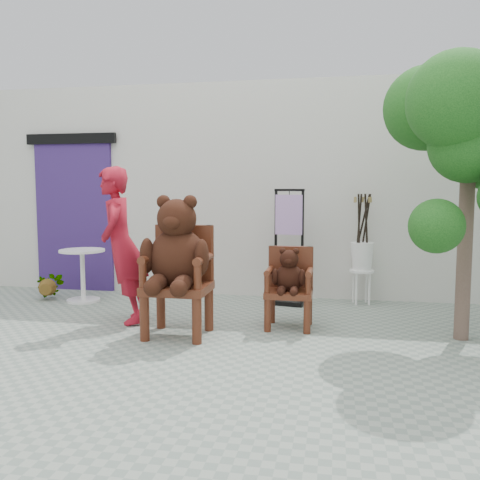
{
  "coord_description": "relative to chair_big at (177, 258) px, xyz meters",
  "views": [
    {
      "loc": [
        0.83,
        -4.43,
        1.5
      ],
      "look_at": [
        -0.19,
        1.05,
        0.95
      ],
      "focal_mm": 38.0,
      "sensor_mm": 36.0,
      "label": 1
    }
  ],
  "objects": [
    {
      "name": "chair_small",
      "position": [
        1.1,
        0.52,
        -0.28
      ],
      "size": [
        0.5,
        0.48,
        0.88
      ],
      "color": "#451C0E",
      "rests_on": "ground"
    },
    {
      "name": "back_wall",
      "position": [
        0.74,
        2.59,
        0.69
      ],
      "size": [
        9.0,
        1.0,
        3.0
      ],
      "primitive_type": "cube",
      "color": "silver",
      "rests_on": "ground"
    },
    {
      "name": "doorway",
      "position": [
        -2.26,
        2.07,
        0.35
      ],
      "size": [
        1.4,
        0.11,
        2.33
      ],
      "color": "#382062",
      "rests_on": "ground"
    },
    {
      "name": "stool_bucket",
      "position": [
        1.94,
        1.84,
        -0.17
      ],
      "size": [
        0.32,
        0.32,
        1.45
      ],
      "rotation": [
        0.0,
        0.0,
        0.18
      ],
      "color": "white",
      "rests_on": "ground"
    },
    {
      "name": "display_stand",
      "position": [
        0.99,
        1.67,
        -0.23
      ],
      "size": [
        0.51,
        0.43,
        1.51
      ],
      "rotation": [
        0.0,
        0.0,
        -0.19
      ],
      "color": "black",
      "rests_on": "ground"
    },
    {
      "name": "person",
      "position": [
        -0.77,
        0.38,
        0.06
      ],
      "size": [
        0.55,
        0.72,
        1.75
      ],
      "primitive_type": "imported",
      "rotation": [
        0.0,
        0.0,
        -1.34
      ],
      "color": "maroon",
      "rests_on": "ground"
    },
    {
      "name": "ground_plane",
      "position": [
        0.74,
        -0.51,
        -0.81
      ],
      "size": [
        60.0,
        60.0,
        0.0
      ],
      "primitive_type": "plane",
      "color": "gray",
      "rests_on": "ground"
    },
    {
      "name": "tree",
      "position": [
        2.91,
        0.43,
        1.36
      ],
      "size": [
        1.77,
        1.62,
        3.04
      ],
      "rotation": [
        0.0,
        0.0,
        -0.22
      ],
      "color": "#4D392E",
      "rests_on": "ground"
    },
    {
      "name": "cafe_table",
      "position": [
        -1.75,
        1.32,
        -0.37
      ],
      "size": [
        0.6,
        0.6,
        0.7
      ],
      "rotation": [
        0.0,
        0.0,
        0.23
      ],
      "color": "white",
      "rests_on": "ground"
    },
    {
      "name": "potted_plant",
      "position": [
        -2.3,
        1.39,
        -0.61
      ],
      "size": [
        0.45,
        0.42,
        0.4
      ],
      "primitive_type": "imported",
      "rotation": [
        0.0,
        0.0,
        0.36
      ],
      "color": "#113E11",
      "rests_on": "ground"
    },
    {
      "name": "chair_big",
      "position": [
        0.0,
        0.0,
        0.0
      ],
      "size": [
        0.71,
        0.76,
        1.45
      ],
      "color": "#451C0E",
      "rests_on": "ground"
    }
  ]
}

